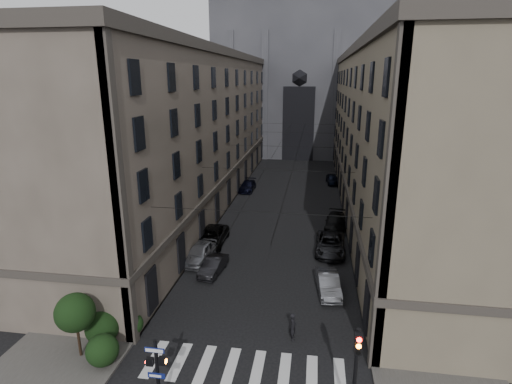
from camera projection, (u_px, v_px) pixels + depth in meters
The scene contains 19 objects.
sidewalk_left at pixel (208, 198), 53.17m from camera, with size 7.00×80.00×0.15m, color #383533.
sidewalk_right at pixel (370, 206), 50.17m from camera, with size 7.00×80.00×0.15m, color #383533.
zebra_crossing at pixel (244, 368), 22.23m from camera, with size 11.00×3.20×0.01m, color beige.
building_left at pixel (183, 128), 51.03m from camera, with size 13.60×60.60×18.85m.
building_right at pixel (401, 132), 47.19m from camera, with size 13.60×60.60×18.85m.
gothic_tower at pixel (302, 67), 83.80m from camera, with size 35.00×23.00×58.00m.
pedestrian_signal_left at pixel (157, 371), 18.77m from camera, with size 1.02×0.38×4.00m.
traffic_light_right at pixel (356, 367), 17.59m from camera, with size 0.34×0.50×5.20m.
shrub_cluster at pixel (95, 326), 22.99m from camera, with size 3.90×4.40×3.90m.
tram_wires at pixel (287, 148), 49.34m from camera, with size 14.00×60.00×0.43m.
car_left_near at pixel (200, 252), 34.99m from camera, with size 1.95×4.84×1.65m, color slate.
car_left_midnear at pixel (213, 266), 32.88m from camera, with size 1.38×3.95×1.30m, color black.
car_left_midfar at pixel (211, 237), 38.49m from camera, with size 2.65×5.74×1.59m, color black.
car_left_far at pixel (247, 186), 56.93m from camera, with size 1.96×4.82×1.40m, color black.
car_right_near at pixel (328, 284), 29.89m from camera, with size 1.53×4.40×1.45m, color slate.
car_right_midnear at pixel (330, 244), 36.80m from camera, with size 2.65×5.75×1.60m, color black.
car_right_midfar at pixel (335, 222), 42.53m from camera, with size 2.11×5.18×1.50m, color black.
car_right_far at pixel (332, 179), 60.67m from camera, with size 1.72×4.29×1.46m, color black.
pedestrian at pixel (293, 326), 24.47m from camera, with size 0.66×0.43×1.80m, color black.
Camera 1 is at (3.43, -13.34, 15.59)m, focal length 28.00 mm.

